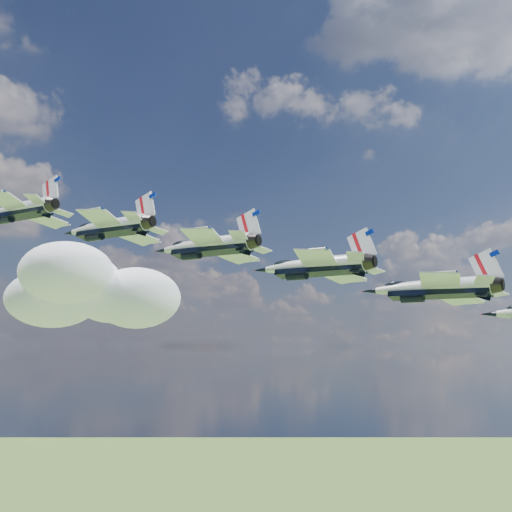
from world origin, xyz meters
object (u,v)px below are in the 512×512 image
jet_1 (106,228)px  jet_3 (311,266)px  jet_4 (428,288)px  jet_2 (204,246)px  jet_0 (16,211)px

jet_1 → jet_3: (18.33, -18.81, -5.69)m
jet_3 → jet_4: 13.43m
jet_1 → jet_4: 40.30m
jet_1 → jet_2: jet_1 is taller
jet_1 → jet_3: size_ratio=1.00×
jet_0 → jet_3: bearing=-69.9°
jet_1 → jet_4: size_ratio=1.00×
jet_0 → jet_4: (36.65, -37.62, -11.38)m
jet_0 → jet_2: jet_0 is taller
jet_0 → jet_1: jet_0 is taller
jet_2 → jet_4: size_ratio=1.00×
jet_0 → jet_4: bearing=-69.9°
jet_1 → jet_2: (9.16, -9.40, -2.84)m
jet_2 → jet_0: bearing=110.1°
jet_2 → jet_4: (18.33, -18.81, -5.69)m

